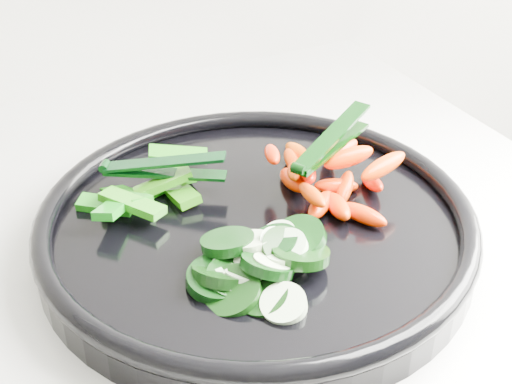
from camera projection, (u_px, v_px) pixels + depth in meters
name	position (u px, v px, depth m)	size (l,w,h in m)	color
veggie_tray	(256.00, 226.00, 0.61)	(0.43, 0.43, 0.04)	black
cucumber_pile	(253.00, 265.00, 0.54)	(0.13, 0.12, 0.04)	black
carrot_pile	(329.00, 174.00, 0.64)	(0.12, 0.16, 0.06)	#E53E00
pepper_pile	(147.00, 190.00, 0.63)	(0.14, 0.11, 0.04)	#25700A
tong_carrot	(330.00, 143.00, 0.62)	(0.11, 0.07, 0.02)	black
tong_pepper	(161.00, 168.00, 0.63)	(0.10, 0.07, 0.02)	black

